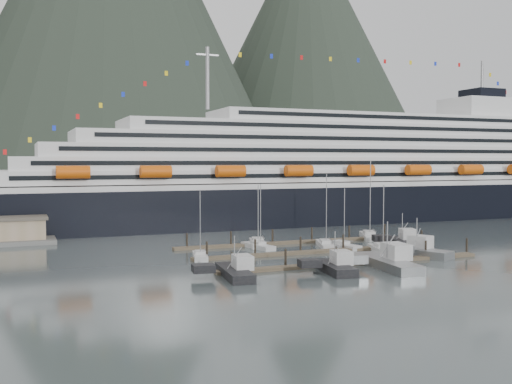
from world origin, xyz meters
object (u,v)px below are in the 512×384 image
at_px(sailboat_a, 200,256).
at_px(sailboat_d, 325,245).
at_px(cruise_ship, 342,178).
at_px(sailboat_h, 381,250).
at_px(sailboat_b, 258,246).
at_px(sailboat_e, 258,244).
at_px(trawler_c, 386,262).
at_px(trawler_b, 334,266).
at_px(sailboat_c, 341,246).
at_px(trawler_d, 416,251).
at_px(sailboat_g, 369,237).
at_px(trawler_a, 234,271).
at_px(trawler_e, 401,241).

height_order(sailboat_a, sailboat_d, sailboat_d).
distance_m(cruise_ship, sailboat_h, 61.36).
distance_m(cruise_ship, sailboat_b, 61.87).
height_order(sailboat_d, sailboat_e, sailboat_d).
xyz_separation_m(sailboat_d, trawler_c, (-2.23, -24.14, 0.58)).
height_order(sailboat_b, trawler_b, sailboat_b).
relative_size(sailboat_b, sailboat_c, 1.07).
xyz_separation_m(sailboat_d, trawler_d, (9.50, -16.13, 0.53)).
relative_size(sailboat_b, sailboat_g, 0.75).
distance_m(trawler_c, trawler_d, 14.21).
relative_size(trawler_a, trawler_e, 1.07).
relative_size(trawler_b, trawler_d, 0.84).
distance_m(sailboat_h, trawler_d, 7.11).
xyz_separation_m(sailboat_c, sailboat_h, (4.61, -6.99, 0.02)).
height_order(sailboat_c, sailboat_g, sailboat_g).
bearing_deg(sailboat_d, trawler_b, 173.58).
xyz_separation_m(sailboat_d, trawler_b, (-11.56, -24.14, 0.47)).
bearing_deg(sailboat_h, sailboat_b, 73.21).
height_order(cruise_ship, sailboat_h, cruise_ship).
distance_m(sailboat_c, sailboat_d, 3.32).
bearing_deg(trawler_a, sailboat_d, -44.62).
distance_m(sailboat_a, trawler_c, 31.66).
height_order(sailboat_d, sailboat_g, sailboat_g).
distance_m(sailboat_b, sailboat_d, 13.43).
height_order(sailboat_c, sailboat_e, sailboat_e).
distance_m(sailboat_e, trawler_a, 32.25).
bearing_deg(sailboat_a, trawler_c, -115.88).
bearing_deg(trawler_c, trawler_a, 90.57).
bearing_deg(sailboat_e, sailboat_a, 142.93).
height_order(sailboat_a, sailboat_b, sailboat_b).
bearing_deg(trawler_b, sailboat_c, -23.79).
bearing_deg(trawler_b, sailboat_b, 11.62).
bearing_deg(sailboat_g, sailboat_c, 152.89).
xyz_separation_m(cruise_ship, sailboat_g, (-15.22, -38.16, -11.58)).
bearing_deg(sailboat_a, sailboat_b, -49.08).
relative_size(sailboat_c, trawler_b, 1.10).
xyz_separation_m(sailboat_a, sailboat_e, (15.12, 10.75, 0.02)).
xyz_separation_m(sailboat_g, trawler_a, (-41.95, -29.60, 0.41)).
bearing_deg(cruise_ship, trawler_e, -106.95).
bearing_deg(trawler_e, sailboat_b, 93.11).
bearing_deg(sailboat_a, trawler_d, -95.09).
height_order(sailboat_e, trawler_a, sailboat_e).
xyz_separation_m(sailboat_a, sailboat_c, (28.87, 1.64, 0.00)).
relative_size(sailboat_g, trawler_c, 1.07).
bearing_deg(sailboat_g, trawler_c, 176.04).
bearing_deg(sailboat_d, trawler_a, 148.27).
height_order(sailboat_e, sailboat_h, sailboat_h).
height_order(cruise_ship, trawler_c, cruise_ship).
bearing_deg(trawler_b, trawler_d, -60.76).
distance_m(sailboat_d, trawler_a, 34.86).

